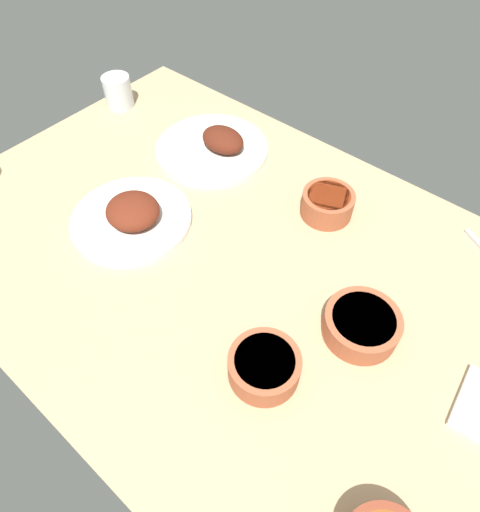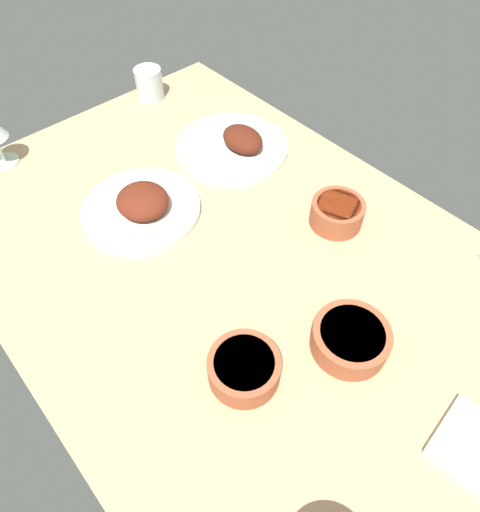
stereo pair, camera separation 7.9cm
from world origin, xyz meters
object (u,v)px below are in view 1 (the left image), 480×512
bowl_onions (264,366)px  water_tumbler (118,91)px  plate_center_main (132,216)px  bowl_sauce (327,203)px  plate_near_viewer (215,146)px  bowl_potatoes (362,324)px

bowl_onions → water_tumbler: water_tumbler is taller
plate_center_main → bowl_sauce: (-31.10, -30.17, 0.98)cm
plate_near_viewer → bowl_onions: 61.62cm
water_tumbler → plate_near_viewer: bearing=-177.3°
plate_center_main → bowl_sauce: 43.34cm
plate_center_main → water_tumbler: (37.96, -28.69, 2.18)cm
plate_center_main → bowl_onions: bearing=168.1°
bowl_onions → plate_near_viewer: bearing=-40.1°
bowl_potatoes → bowl_sauce: size_ratio=1.19×
bowl_potatoes → water_tumbler: (90.66, -20.30, 1.58)cm
bowl_onions → bowl_potatoes: (-8.42, -17.69, -0.09)cm
bowl_potatoes → bowl_sauce: bowl_sauce is taller
plate_center_main → bowl_onions: 45.26cm
plate_near_viewer → bowl_potatoes: (-55.57, 21.96, 0.99)cm
plate_center_main → plate_near_viewer: (2.87, -30.35, -0.40)cm
water_tumbler → bowl_potatoes: bearing=167.4°
plate_center_main → bowl_potatoes: size_ratio=1.93×
plate_near_viewer → bowl_onions: plate_near_viewer is taller
plate_center_main → bowl_potatoes: 53.37cm
bowl_potatoes → water_tumbler: size_ratio=1.61×
plate_near_viewer → water_tumbler: size_ratio=3.34×
plate_near_viewer → bowl_onions: bearing=139.9°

